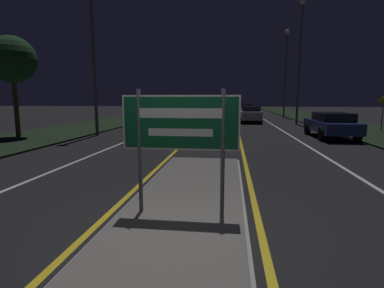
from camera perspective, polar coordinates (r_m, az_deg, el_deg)
ground_plane at (r=4.85m, az=-3.21°, el=-16.36°), size 160.00×160.00×0.00m
median_island at (r=5.32m, az=-2.12°, el=-13.52°), size 2.25×9.90×0.10m
verge_left at (r=26.49m, az=-15.66°, el=3.90°), size 5.00×100.00×0.08m
verge_right at (r=25.90m, az=26.93°, el=3.19°), size 5.00×100.00×0.08m
centre_line_yellow_left at (r=29.47m, az=3.16°, el=4.57°), size 0.12×70.00×0.01m
centre_line_yellow_right at (r=29.39m, az=8.31°, el=4.49°), size 0.12×70.00×0.01m
lane_line_white_left at (r=29.81m, az=-2.39°, el=4.62°), size 0.12×70.00×0.01m
lane_line_white_right at (r=29.58m, az=13.91°, el=4.35°), size 0.12×70.00×0.01m
edge_line_white_left at (r=30.46m, az=-7.98°, el=4.63°), size 0.10×70.00×0.01m
edge_line_white_right at (r=30.07m, az=19.61°, el=4.17°), size 0.10×70.00×0.01m
highway_sign at (r=4.95m, az=-2.22°, el=3.03°), size 1.95×0.07×2.11m
streetlight_left_near at (r=18.42m, az=-18.61°, el=23.21°), size 0.49×0.49×11.30m
streetlight_right_near at (r=26.12m, az=19.92°, el=16.60°), size 0.47×0.47×9.75m
streetlight_right_far at (r=34.81m, az=17.44°, el=14.27°), size 0.48×0.48×9.34m
car_receding_0 at (r=17.43m, az=24.98°, el=3.43°), size 1.87×4.58×1.34m
car_receding_1 at (r=26.99m, az=11.03°, el=5.66°), size 1.86×4.78×1.41m
car_receding_2 at (r=39.65m, az=10.03°, el=6.58°), size 2.01×4.46×1.43m
car_approaching_0 at (r=16.90m, az=-4.81°, el=4.11°), size 1.94×4.65×1.41m
car_approaching_1 at (r=32.03m, az=-4.39°, el=6.23°), size 1.97×4.59×1.43m
warning_sign at (r=22.25m, az=32.57°, el=5.51°), size 0.60×0.06×2.15m
roadside_palm_left at (r=18.24m, az=-31.06°, el=13.53°), size 2.36×2.36×5.13m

